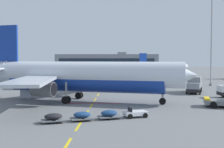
{
  "coord_description": "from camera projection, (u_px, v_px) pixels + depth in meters",
  "views": [
    {
      "loc": [
        22.03,
        -18.63,
        6.46
      ],
      "look_at": [
        20.86,
        22.08,
        4.38
      ],
      "focal_mm": 44.4,
      "sensor_mm": 36.0,
      "label": 1
    }
  ],
  "objects": [
    {
      "name": "ground",
      "position": [
        205.0,
        91.0,
        58.35
      ],
      "size": [
        400.0,
        400.0,
        0.0
      ],
      "primitive_type": "plane",
      "color": "slate"
    },
    {
      "name": "apron_paint_markings",
      "position": [
        100.0,
        92.0,
        55.55
      ],
      "size": [
        8.0,
        94.04,
        0.01
      ],
      "color": "yellow",
      "rests_on": "ground"
    },
    {
      "name": "airliner_foreground",
      "position": [
        81.0,
        76.0,
        42.96
      ],
      "size": [
        34.53,
        33.71,
        12.2
      ],
      "color": "silver",
      "rests_on": "ground"
    },
    {
      "name": "airliner_mid_left",
      "position": [
        164.0,
        68.0,
        118.21
      ],
      "size": [
        25.26,
        24.04,
        9.2
      ],
      "color": "white",
      "rests_on": "ground"
    },
    {
      "name": "fuel_service_truck",
      "position": [
        34.0,
        81.0,
        62.8
      ],
      "size": [
        6.22,
        6.98,
        3.14
      ],
      "color": "black",
      "rests_on": "ground"
    },
    {
      "name": "ground_power_truck",
      "position": [
        194.0,
        84.0,
        54.31
      ],
      "size": [
        4.53,
        7.4,
        3.14
      ],
      "color": "black",
      "rests_on": "ground"
    },
    {
      "name": "baggage_train",
      "position": [
        96.0,
        115.0,
        29.77
      ],
      "size": [
        11.42,
        5.26,
        1.14
      ],
      "color": "silver",
      "rests_on": "ground"
    },
    {
      "name": "uld_cargo_container",
      "position": [
        26.0,
        93.0,
        47.01
      ],
      "size": [
        1.72,
        1.69,
        1.6
      ],
      "color": "#B7BCC6",
      "rests_on": "ground"
    },
    {
      "name": "apron_light_mast_far",
      "position": [
        212.0,
        12.0,
        67.99
      ],
      "size": [
        1.8,
        1.8,
        29.88
      ],
      "color": "slate",
      "rests_on": "ground"
    },
    {
      "name": "terminal_satellite",
      "position": [
        107.0,
        62.0,
        191.97
      ],
      "size": [
        68.56,
        20.31,
        11.82
      ],
      "color": "gray",
      "rests_on": "ground"
    }
  ]
}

